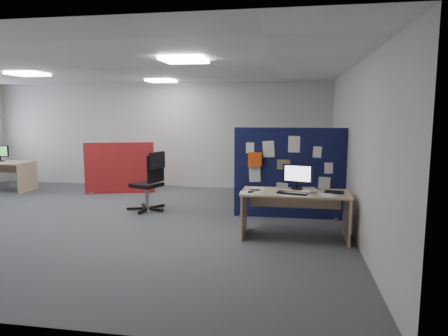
# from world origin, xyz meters

# --- Properties ---
(floor) EXTENTS (9.00, 9.00, 0.00)m
(floor) POSITION_xyz_m (0.00, 0.00, 0.00)
(floor) COLOR #4C4E53
(floor) RESTS_ON ground
(ceiling) EXTENTS (9.00, 7.00, 0.02)m
(ceiling) POSITION_xyz_m (0.00, 0.00, 2.70)
(ceiling) COLOR white
(ceiling) RESTS_ON wall_back
(wall_back) EXTENTS (9.00, 0.02, 2.70)m
(wall_back) POSITION_xyz_m (0.00, 3.50, 1.35)
(wall_back) COLOR silver
(wall_back) RESTS_ON floor
(wall_right) EXTENTS (0.02, 7.00, 2.70)m
(wall_right) POSITION_xyz_m (4.50, 0.00, 1.35)
(wall_right) COLOR silver
(wall_right) RESTS_ON floor
(ceiling_lights) EXTENTS (4.10, 4.10, 0.04)m
(ceiling_lights) POSITION_xyz_m (0.33, 0.67, 2.67)
(ceiling_lights) COLOR white
(ceiling_lights) RESTS_ON ceiling
(navy_divider) EXTENTS (2.02, 0.30, 1.67)m
(navy_divider) POSITION_xyz_m (3.46, 0.76, 0.84)
(navy_divider) COLOR black
(navy_divider) RESTS_ON floor
(main_desk) EXTENTS (1.64, 0.73, 0.73)m
(main_desk) POSITION_xyz_m (3.58, -0.41, 0.55)
(main_desk) COLOR tan
(main_desk) RESTS_ON floor
(monitor_main) EXTENTS (0.45, 0.19, 0.39)m
(monitor_main) POSITION_xyz_m (3.61, -0.22, 0.95)
(monitor_main) COLOR black
(monitor_main) RESTS_ON main_desk
(keyboard) EXTENTS (0.48, 0.29, 0.02)m
(keyboard) POSITION_xyz_m (3.54, -0.59, 0.74)
(keyboard) COLOR black
(keyboard) RESTS_ON main_desk
(mouse) EXTENTS (0.11, 0.08, 0.03)m
(mouse) POSITION_xyz_m (3.86, -0.57, 0.74)
(mouse) COLOR gray
(mouse) RESTS_ON main_desk
(paper_tray) EXTENTS (0.31, 0.26, 0.01)m
(paper_tray) POSITION_xyz_m (4.17, -0.40, 0.74)
(paper_tray) COLOR black
(paper_tray) RESTS_ON main_desk
(red_divider) EXTENTS (1.59, 0.52, 1.23)m
(red_divider) POSITION_xyz_m (-0.56, 2.39, 0.61)
(red_divider) COLOR #A62315
(red_divider) RESTS_ON floor
(second_desk) EXTENTS (1.62, 0.81, 0.73)m
(second_desk) POSITION_xyz_m (-3.68, 2.24, 0.55)
(second_desk) COLOR tan
(second_desk) RESTS_ON floor
(monitor_second) EXTENTS (0.42, 0.20, 0.39)m
(monitor_second) POSITION_xyz_m (-3.70, 2.30, 0.95)
(monitor_second) COLOR black
(monitor_second) RESTS_ON second_desk
(office_chair) EXTENTS (0.78, 0.75, 1.17)m
(office_chair) POSITION_xyz_m (0.80, 0.82, 0.66)
(office_chair) COLOR black
(office_chair) RESTS_ON floor
(desk_papers) EXTENTS (1.45, 0.82, 0.00)m
(desk_papers) POSITION_xyz_m (3.33, -0.46, 0.73)
(desk_papers) COLOR white
(desk_papers) RESTS_ON main_desk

